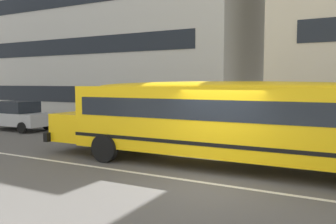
# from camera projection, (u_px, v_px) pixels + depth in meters

# --- Properties ---
(ground_plane) EXTENTS (400.00, 400.00, 0.00)m
(ground_plane) POSITION_uv_depth(u_px,v_px,m) (209.00, 183.00, 9.70)
(ground_plane) COLOR #54514F
(sidewalk_far) EXTENTS (120.00, 3.00, 0.01)m
(sidewalk_far) POSITION_uv_depth(u_px,v_px,m) (275.00, 142.00, 16.55)
(sidewalk_far) COLOR gray
(sidewalk_far) RESTS_ON ground_plane
(lane_centreline) EXTENTS (110.00, 0.16, 0.01)m
(lane_centreline) POSITION_uv_depth(u_px,v_px,m) (209.00, 183.00, 9.70)
(lane_centreline) COLOR silver
(lane_centreline) RESTS_ON ground_plane
(school_bus) EXTENTS (12.35, 2.93, 2.75)m
(school_bus) POSITION_uv_depth(u_px,v_px,m) (222.00, 116.00, 11.46)
(school_bus) COLOR yellow
(school_bus) RESTS_ON ground_plane
(parked_car_silver_near_corner) EXTENTS (3.91, 1.89, 1.64)m
(parked_car_silver_near_corner) POSITION_uv_depth(u_px,v_px,m) (18.00, 115.00, 20.55)
(parked_car_silver_near_corner) COLOR #B7BABF
(parked_car_silver_near_corner) RESTS_ON ground_plane
(apartment_block_far_left) EXTENTS (20.66, 10.44, 16.50)m
(apartment_block_far_left) POSITION_uv_depth(u_px,v_px,m) (122.00, 12.00, 28.19)
(apartment_block_far_left) COLOR #B7B7B2
(apartment_block_far_left) RESTS_ON ground_plane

